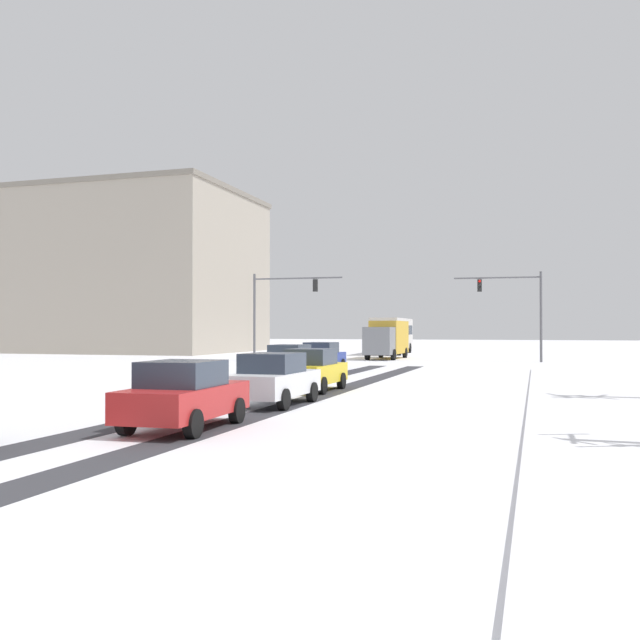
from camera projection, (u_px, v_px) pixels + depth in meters
The scene contains 13 objects.
wheel_track_left_lane at pixel (331, 392), 25.97m from camera, with size 1.05×38.36×0.01m, color #38383D.
wheel_track_right_lane at pixel (270, 391), 26.68m from camera, with size 1.12×38.36×0.01m, color #38383D.
sidewalk_kerb_right at pixel (595, 403), 21.62m from camera, with size 4.00×38.36×0.12m, color white.
traffic_signal_far_right at pixel (516, 300), 50.35m from camera, with size 6.20×0.63×6.50m.
traffic_signal_far_left at pixel (279, 301), 51.67m from camera, with size 6.88×0.44×6.50m.
car_blue_lead at pixel (322, 356), 39.57m from camera, with size 1.88×4.12×1.62m.
car_silver_second at pixel (290, 361), 33.51m from camera, with size 1.87×4.12×1.62m.
car_yellow_cab_third at pixel (312, 370), 26.62m from camera, with size 1.86×4.11×1.62m.
car_white_fourth at pixel (274, 379), 21.68m from camera, with size 1.89×4.13×1.62m.
car_red_fifth at pixel (184, 395), 16.46m from camera, with size 1.96×4.17×1.62m.
bus_oncoming at pixel (392, 333), 66.52m from camera, with size 3.04×11.10×3.38m.
box_truck_delivery at pixel (387, 338), 55.51m from camera, with size 2.35×7.42×3.02m.
office_building_far_left_block at pixel (128, 273), 74.03m from camera, with size 25.21×18.98×16.56m.
Camera 1 is at (9.89, -7.52, 2.36)m, focal length 39.23 mm.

